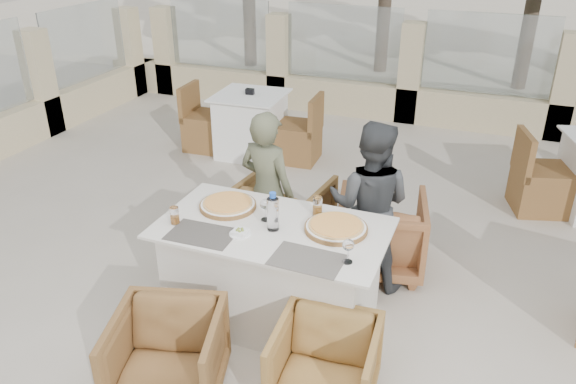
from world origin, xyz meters
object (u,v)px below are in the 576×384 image
(diner_left, at_px, (267,192))
(armchair_near_left, at_px, (168,358))
(wine_glass_centre, at_px, (265,209))
(bg_table_a, at_px, (251,125))
(beer_glass_left, at_px, (175,215))
(armchair_far_right, at_px, (381,233))
(armchair_far_left, at_px, (284,214))
(diner_right, at_px, (370,205))
(beer_glass_right, at_px, (317,206))
(pizza_right, at_px, (336,227))
(pizza_left, at_px, (228,204))
(armchair_near_right, at_px, (325,367))
(dining_table, at_px, (273,273))
(olive_dish, at_px, (240,232))
(wine_glass_corner, at_px, (348,250))
(water_bottle, at_px, (273,211))

(diner_left, bearing_deg, armchair_near_left, 103.14)
(wine_glass_centre, distance_m, bg_table_a, 3.14)
(beer_glass_left, height_order, armchair_far_right, beer_glass_left)
(armchair_far_left, xyz_separation_m, diner_left, (-0.04, -0.28, 0.35))
(diner_right, bearing_deg, beer_glass_right, 55.95)
(beer_glass_left, relative_size, armchair_far_right, 0.17)
(pizza_right, xyz_separation_m, beer_glass_right, (-0.19, 0.17, 0.04))
(pizza_left, relative_size, armchair_near_left, 0.63)
(wine_glass_centre, xyz_separation_m, beer_glass_right, (0.32, 0.21, -0.02))
(armchair_near_right, xyz_separation_m, diner_right, (-0.09, 1.38, 0.40))
(beer_glass_left, bearing_deg, wine_glass_centre, 25.52)
(armchair_near_left, bearing_deg, beer_glass_right, 50.59)
(armchair_far_left, distance_m, bg_table_a, 2.25)
(armchair_near_left, bearing_deg, dining_table, 56.63)
(pizza_right, relative_size, wine_glass_centre, 2.36)
(beer_glass_left, distance_m, armchair_far_right, 1.75)
(pizza_left, relative_size, armchair_near_right, 0.68)
(wine_glass_centre, xyz_separation_m, beer_glass_left, (-0.57, -0.27, -0.03))
(dining_table, relative_size, olive_dish, 14.55)
(pizza_left, bearing_deg, wine_glass_corner, -20.55)
(dining_table, height_order, armchair_near_right, dining_table)
(pizza_right, relative_size, diner_right, 0.32)
(wine_glass_centre, distance_m, beer_glass_left, 0.63)
(wine_glass_corner, xyz_separation_m, bg_table_a, (-2.09, 3.08, -0.48))
(beer_glass_right, xyz_separation_m, diner_right, (0.28, 0.44, -0.15))
(wine_glass_centre, height_order, armchair_far_right, wine_glass_centre)
(diner_left, bearing_deg, pizza_right, 156.32)
(pizza_left, distance_m, diner_left, 0.53)
(pizza_left, xyz_separation_m, wine_glass_centre, (0.33, -0.07, 0.06))
(dining_table, xyz_separation_m, wine_glass_corner, (0.61, -0.24, 0.48))
(armchair_far_right, height_order, armchair_near_right, armchair_far_right)
(water_bottle, height_order, wine_glass_corner, water_bottle)
(bg_table_a, bearing_deg, olive_dish, -69.31)
(water_bottle, bearing_deg, olive_dish, -141.15)
(armchair_far_left, bearing_deg, dining_table, 113.10)
(dining_table, xyz_separation_m, armchair_near_left, (-0.30, -0.95, -0.08))
(wine_glass_centre, xyz_separation_m, diner_right, (0.60, 0.65, -0.18))
(diner_right, bearing_deg, diner_left, 3.15)
(wine_glass_corner, xyz_separation_m, olive_dish, (-0.77, 0.06, -0.07))
(pizza_left, bearing_deg, armchair_far_left, 80.39)
(wine_glass_centre, distance_m, armchair_far_left, 1.03)
(armchair_far_left, distance_m, armchair_near_right, 1.83)
(water_bottle, height_order, armchair_near_right, water_bottle)
(pizza_left, bearing_deg, beer_glass_right, 11.70)
(pizza_right, bearing_deg, wine_glass_corner, -62.70)
(water_bottle, bearing_deg, wine_glass_corner, -19.50)
(wine_glass_centre, bearing_deg, bg_table_a, 116.75)
(beer_glass_right, height_order, diner_left, diner_left)
(pizza_right, height_order, wine_glass_centre, wine_glass_centre)
(diner_left, bearing_deg, water_bottle, 128.63)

